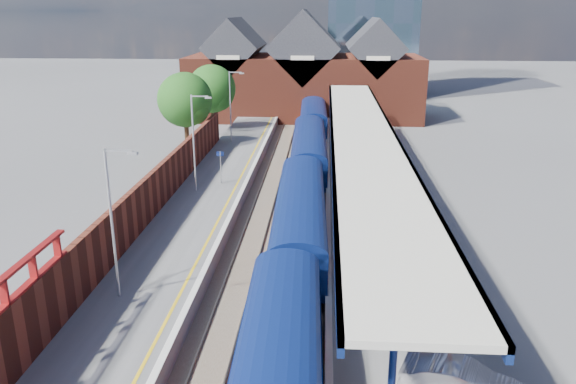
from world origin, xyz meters
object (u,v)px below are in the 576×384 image
at_px(parked_car_blue, 404,218).
at_px(lamp_post_b, 114,215).
at_px(lamp_post_d, 232,102).
at_px(parked_car_dark, 375,189).
at_px(platform_sign, 220,162).
at_px(parked_car_silver, 462,383).
at_px(lamp_post_c, 195,137).
at_px(train, 306,175).

bearing_deg(parked_car_blue, lamp_post_b, 139.49).
height_order(lamp_post_d, parked_car_blue, lamp_post_d).
xyz_separation_m(parked_car_dark, parked_car_blue, (1.21, -5.90, 0.05)).
relative_size(lamp_post_d, parked_car_blue, 1.51).
xyz_separation_m(platform_sign, parked_car_blue, (12.68, -8.55, -1.05)).
bearing_deg(parked_car_blue, parked_car_silver, -164.79).
bearing_deg(lamp_post_d, lamp_post_c, -90.00).
distance_m(train, parked_car_dark, 5.17).
relative_size(platform_sign, parked_car_silver, 0.62).
bearing_deg(lamp_post_c, lamp_post_b, -90.00).
distance_m(lamp_post_b, parked_car_dark, 20.29).
height_order(platform_sign, parked_car_blue, platform_sign).
bearing_deg(parked_car_blue, parked_car_dark, 27.13).
height_order(lamp_post_b, platform_sign, lamp_post_b).
bearing_deg(train, parked_car_dark, -14.85).
bearing_deg(lamp_post_c, parked_car_dark, -2.92).
xyz_separation_m(lamp_post_b, platform_sign, (1.36, 18.00, -2.30)).
bearing_deg(parked_car_dark, platform_sign, 84.15).
bearing_deg(parked_car_blue, lamp_post_c, 80.53).
distance_m(lamp_post_d, parked_car_dark, 21.30).
distance_m(train, lamp_post_d, 17.47).
height_order(platform_sign, parked_car_silver, platform_sign).
bearing_deg(platform_sign, parked_car_blue, -34.00).
distance_m(platform_sign, parked_car_blue, 15.33).
xyz_separation_m(train, parked_car_blue, (6.18, -7.21, -0.48)).
bearing_deg(lamp_post_b, lamp_post_c, 90.00).
relative_size(train, lamp_post_c, 9.42).
distance_m(train, platform_sign, 6.65).
bearing_deg(parked_car_dark, parked_car_blue, -161.23).
distance_m(train, lamp_post_b, 18.65).
distance_m(lamp_post_d, parked_car_blue, 26.77).
relative_size(lamp_post_c, parked_car_dark, 1.71).
bearing_deg(train, lamp_post_b, -115.24).
relative_size(train, lamp_post_d, 9.42).
relative_size(lamp_post_b, platform_sign, 2.80).
relative_size(lamp_post_d, parked_car_dark, 1.71).
height_order(platform_sign, parked_car_dark, platform_sign).
distance_m(lamp_post_b, platform_sign, 18.20).
bearing_deg(parked_car_dark, lamp_post_b, 147.28).
bearing_deg(lamp_post_b, platform_sign, 85.67).
bearing_deg(lamp_post_d, train, -62.88).
xyz_separation_m(lamp_post_d, platform_sign, (1.36, -14.00, -2.30)).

